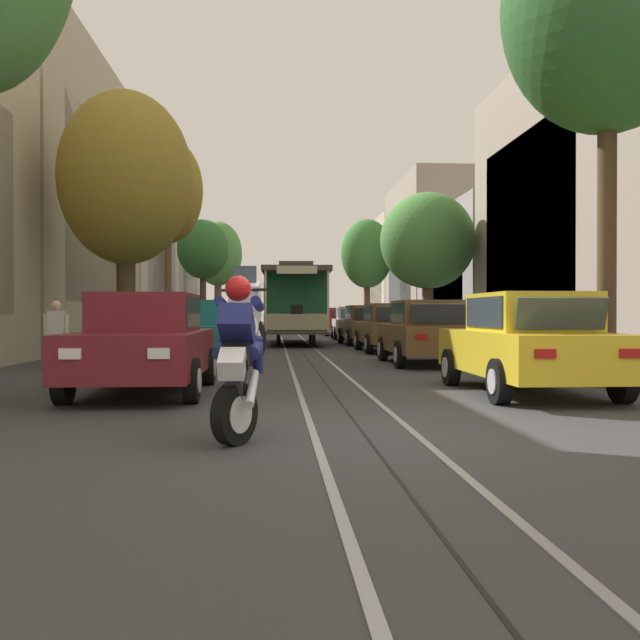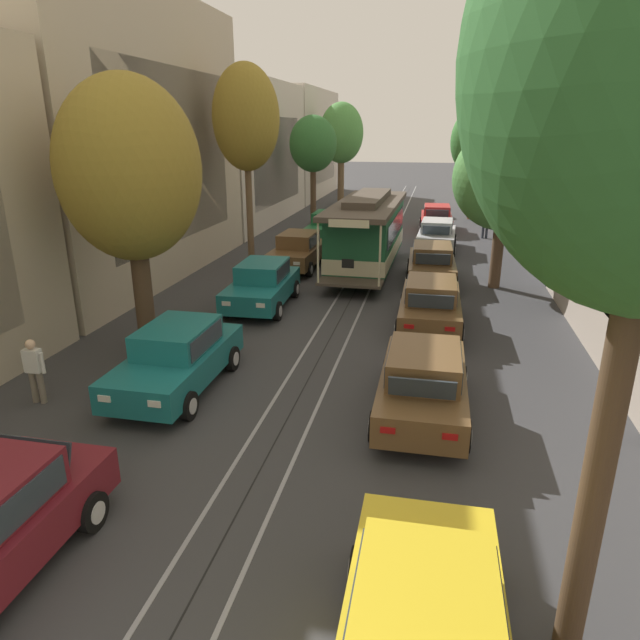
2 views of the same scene
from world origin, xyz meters
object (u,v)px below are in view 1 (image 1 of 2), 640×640
Objects in this scene: street_tree_kerb_right_mid at (367,254)px; parked_car_brown_mid_right at (390,328)px; parked_car_teal_mid_left at (214,327)px; pedestrian_on_left_pavement at (56,331)px; street_tree_kerb_left_fourth at (203,250)px; parked_car_red_sixth_right at (340,321)px; parked_car_brown_fourth_right at (366,325)px; parked_car_yellow_near_right at (528,343)px; street_tree_kerb_left_second at (126,180)px; parked_car_silver_fifth_right at (352,323)px; fire_hydrant at (86,358)px; street_tree_kerb_right_near at (608,5)px; pedestrian_on_right_pavement at (393,319)px; street_tree_kerb_right_second at (428,241)px; parked_car_brown_second_right at (426,332)px; parked_car_maroon_near_left at (145,343)px; cable_car_trolley at (295,304)px; parked_car_brown_fourth_left at (222,324)px; parked_car_teal_second_left at (191,332)px; street_tree_kerb_left_mid at (168,192)px; street_tree_kerb_left_far at (218,255)px; motorcycle_with_rider at (240,346)px; parked_car_green_fifth_left at (233,322)px.

parked_car_brown_mid_right is at bearing -95.59° from street_tree_kerb_right_mid.
pedestrian_on_left_pavement is (-2.86, -8.04, 0.07)m from parked_car_teal_mid_left.
parked_car_red_sixth_right is at bearing -9.34° from street_tree_kerb_left_fourth.
parked_car_teal_mid_left and parked_car_brown_fourth_right have the same top height.
street_tree_kerb_left_second reaches higher than parked_car_yellow_near_right.
parked_car_silver_fifth_right is at bearing 62.64° from street_tree_kerb_left_second.
parked_car_yellow_near_right and parked_car_red_sixth_right have the same top height.
fire_hydrant is at bearing -85.09° from street_tree_kerb_left_second.
fire_hydrant is (1.37, -2.79, -0.45)m from pedestrian_on_left_pavement.
street_tree_kerb_right_near reaches higher than pedestrian_on_left_pavement.
street_tree_kerb_left_second reaches higher than pedestrian_on_right_pavement.
street_tree_kerb_left_fourth is 1.10× the size of street_tree_kerb_right_second.
parked_car_brown_mid_right is at bearing 53.18° from fire_hydrant.
parked_car_brown_second_right is 0.99× the size of parked_car_silver_fifth_right.
parked_car_silver_fifth_right is at bearing 89.63° from parked_car_brown_second_right.
parked_car_silver_fifth_right is at bearing 76.06° from parked_car_maroon_near_left.
cable_car_trolley is (2.96, 18.99, 0.86)m from parked_car_maroon_near_left.
parked_car_brown_fourth_left is 1.01× the size of parked_car_yellow_near_right.
parked_car_silver_fifth_right is (5.91, 17.58, 0.00)m from parked_car_teal_second_left.
street_tree_kerb_left_mid is at bearing -149.48° from parked_car_silver_fifth_right.
parked_car_yellow_near_right is 7.91m from fire_hydrant.
parked_car_brown_fourth_right is 0.56× the size of street_tree_kerb_left_far.
parked_car_brown_fourth_left is 20.12m from parked_car_yellow_near_right.
street_tree_kerb_right_near reaches higher than parked_car_brown_mid_right.
parked_car_red_sixth_right is at bearing 90.32° from parked_car_yellow_near_right.
street_tree_kerb_right_near is at bearing -85.63° from parked_car_silver_fifth_right.
parked_car_brown_mid_right is 12.19m from fire_hydrant.
street_tree_kerb_right_mid is at bearing 78.85° from parked_car_silver_fifth_right.
parked_car_teal_mid_left is 5.76m from parked_car_brown_fourth_left.
parked_car_teal_second_left is 11.22m from street_tree_kerb_right_near.
parked_car_yellow_near_right is 12.34m from parked_car_brown_mid_right.
street_tree_kerb_left_mid is at bearing 118.51° from street_tree_kerb_right_near.
parked_car_teal_second_left and parked_car_silver_fifth_right have the same top height.
street_tree_kerb_right_mid reaches higher than parked_car_brown_fourth_right.
street_tree_kerb_left_second is 0.84× the size of street_tree_kerb_right_near.
parked_car_brown_fourth_left is 6.02m from parked_car_brown_fourth_right.
parked_car_teal_mid_left and parked_car_brown_fourth_left have the same top height.
motorcycle_with_rider is at bearing -139.43° from parked_car_yellow_near_right.
street_tree_kerb_right_near is (10.06, -18.52, 0.19)m from street_tree_kerb_left_mid.
parked_car_silver_fifth_right is at bearing -124.03° from pedestrian_on_right_pavement.
parked_car_teal_mid_left is 6.38m from street_tree_kerb_left_second.
parked_car_maroon_near_left is at bearing -115.59° from street_tree_kerb_right_second.
parked_car_silver_fifth_right is at bearing 90.23° from parked_car_yellow_near_right.
parked_car_yellow_near_right is at bearing -81.08° from cable_car_trolley.
parked_car_brown_second_right is 0.99× the size of parked_car_red_sixth_right.
parked_car_red_sixth_right is 0.60× the size of street_tree_kerb_right_mid.
parked_car_green_fifth_left and parked_car_yellow_near_right have the same top height.
street_tree_kerb_right_second is 16.89m from pedestrian_on_left_pavement.
parked_car_brown_fourth_left is 12.98m from street_tree_kerb_left_fourth.
street_tree_kerb_left_fourth reaches higher than parked_car_brown_fourth_left.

